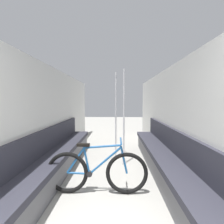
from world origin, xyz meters
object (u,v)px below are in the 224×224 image
object	(u,v)px
bench_seat_row_right	(164,160)
grab_pole_near	(124,118)
bicycle	(97,172)
grab_pole_far	(116,116)
bench_seat_row_left	(57,159)

from	to	relation	value
bench_seat_row_right	grab_pole_near	distance (m)	1.25
bicycle	grab_pole_far	size ratio (longest dim) A/B	0.73
bicycle	grab_pole_far	world-z (taller)	grab_pole_far
bench_seat_row_left	bicycle	bearing A→B (deg)	-38.67
bicycle	grab_pole_near	world-z (taller)	grab_pole_near
bench_seat_row_left	bicycle	world-z (taller)	bench_seat_row_left
bench_seat_row_right	grab_pole_near	size ratio (longest dim) A/B	1.99
bicycle	grab_pole_near	distance (m)	1.58
bench_seat_row_left	bicycle	distance (m)	1.15
bench_seat_row_right	grab_pole_far	size ratio (longest dim) A/B	1.99
grab_pole_near	bench_seat_row_right	bearing A→B (deg)	-37.49
bicycle	grab_pole_far	xyz separation A→B (m)	(0.30, 1.82, 0.73)
bench_seat_row_right	bicycle	bearing A→B (deg)	-150.38
bench_seat_row_right	grab_pole_far	world-z (taller)	grab_pole_far
bench_seat_row_right	grab_pole_far	xyz separation A→B (m)	(-0.97, 1.10, 0.78)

